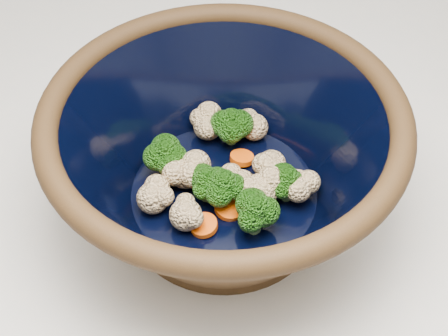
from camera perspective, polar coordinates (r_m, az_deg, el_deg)
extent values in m
cylinder|color=black|center=(0.65, 0.00, -3.64)|extent=(0.20, 0.20, 0.01)
torus|color=black|center=(0.55, 0.00, 4.75)|extent=(0.33, 0.33, 0.02)
cylinder|color=black|center=(0.63, 0.00, -2.24)|extent=(0.19, 0.19, 0.00)
cylinder|color=#608442|center=(0.67, 0.67, 2.96)|extent=(0.01, 0.01, 0.02)
ellipsoid|color=#256312|center=(0.65, 0.68, 4.32)|extent=(0.04, 0.04, 0.03)
cylinder|color=#608442|center=(0.59, 2.77, -5.29)|extent=(0.01, 0.01, 0.02)
ellipsoid|color=#256312|center=(0.57, 2.84, -4.12)|extent=(0.03, 0.03, 0.03)
cylinder|color=#608442|center=(0.61, -1.64, -2.30)|extent=(0.01, 0.01, 0.02)
ellipsoid|color=#256312|center=(0.60, -1.69, -1.08)|extent=(0.03, 0.03, 0.03)
cylinder|color=#608442|center=(0.61, 0.01, -2.83)|extent=(0.01, 0.01, 0.02)
ellipsoid|color=#256312|center=(0.59, 0.01, -1.43)|extent=(0.04, 0.04, 0.03)
cylinder|color=#608442|center=(0.64, -5.28, 0.08)|extent=(0.01, 0.01, 0.02)
ellipsoid|color=#256312|center=(0.62, -5.42, 1.47)|extent=(0.04, 0.04, 0.03)
cylinder|color=#608442|center=(0.62, 5.72, -2.25)|extent=(0.01, 0.01, 0.02)
ellipsoid|color=#256312|center=(0.60, 5.86, -1.02)|extent=(0.04, 0.04, 0.03)
cylinder|color=#608442|center=(0.59, 2.85, -5.09)|extent=(0.01, 0.01, 0.02)
ellipsoid|color=#256312|center=(0.57, 2.94, -3.72)|extent=(0.04, 0.04, 0.03)
sphere|color=beige|center=(0.62, -3.58, -0.41)|extent=(0.03, 0.03, 0.03)
sphere|color=beige|center=(0.63, 4.37, 0.34)|extent=(0.03, 0.03, 0.03)
sphere|color=beige|center=(0.61, 6.65, -1.56)|extent=(0.03, 0.03, 0.03)
sphere|color=beige|center=(0.61, 3.40, -2.05)|extent=(0.03, 0.03, 0.03)
sphere|color=beige|center=(0.61, 1.58, -1.49)|extent=(0.03, 0.03, 0.03)
sphere|color=beige|center=(0.61, 1.09, -1.57)|extent=(0.03, 0.03, 0.03)
sphere|color=beige|center=(0.59, -3.53, -4.31)|extent=(0.03, 0.03, 0.03)
sphere|color=beige|center=(0.67, 2.81, 3.75)|extent=(0.03, 0.03, 0.03)
sphere|color=beige|center=(0.67, -1.51, 3.85)|extent=(0.03, 0.03, 0.03)
sphere|color=beige|center=(0.60, -6.53, -2.76)|extent=(0.03, 0.03, 0.03)
cylinder|color=#ED540A|center=(0.61, 0.52, -3.59)|extent=(0.03, 0.03, 0.01)
cylinder|color=#ED540A|center=(0.62, -6.22, -2.08)|extent=(0.03, 0.03, 0.01)
cylinder|color=#ED540A|center=(0.59, -1.87, -5.26)|extent=(0.03, 0.03, 0.01)
cylinder|color=#ED540A|center=(0.65, 1.64, 0.94)|extent=(0.02, 0.02, 0.01)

